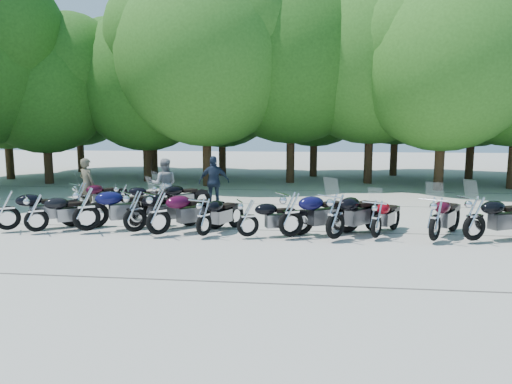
# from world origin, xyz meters

# --- Properties ---
(ground) EXTENTS (90.00, 90.00, 0.00)m
(ground) POSITION_xyz_m (0.00, 0.00, 0.00)
(ground) COLOR #A4A094
(ground) RESTS_ON ground
(tree_0) EXTENTS (7.50, 7.50, 9.21)m
(tree_0) POSITION_xyz_m (-15.42, 12.98, 5.45)
(tree_0) COLOR #3A2614
(tree_0) RESTS_ON ground
(tree_1) EXTENTS (6.97, 6.97, 8.55)m
(tree_1) POSITION_xyz_m (-12.04, 11.24, 5.06)
(tree_1) COLOR #3A2614
(tree_1) RESTS_ON ground
(tree_2) EXTENTS (7.31, 7.31, 8.97)m
(tree_2) POSITION_xyz_m (-7.25, 12.84, 5.31)
(tree_2) COLOR #3A2614
(tree_2) RESTS_ON ground
(tree_3) EXTENTS (8.70, 8.70, 10.67)m
(tree_3) POSITION_xyz_m (-3.57, 11.24, 6.32)
(tree_3) COLOR #3A2614
(tree_3) RESTS_ON ground
(tree_4) EXTENTS (9.13, 9.13, 11.20)m
(tree_4) POSITION_xyz_m (0.54, 13.09, 6.64)
(tree_4) COLOR #3A2614
(tree_4) RESTS_ON ground
(tree_5) EXTENTS (9.04, 9.04, 11.10)m
(tree_5) POSITION_xyz_m (4.61, 13.20, 6.57)
(tree_5) COLOR #3A2614
(tree_5) RESTS_ON ground
(tree_6) EXTENTS (8.00, 8.00, 9.82)m
(tree_6) POSITION_xyz_m (7.55, 10.82, 5.81)
(tree_6) COLOR #3A2614
(tree_6) RESTS_ON ground
(tree_9) EXTENTS (7.59, 7.59, 9.32)m
(tree_9) POSITION_xyz_m (-13.53, 17.59, 5.52)
(tree_9) COLOR #3A2614
(tree_9) RESTS_ON ground
(tree_10) EXTENTS (7.78, 7.78, 9.55)m
(tree_10) POSITION_xyz_m (-8.29, 16.97, 5.66)
(tree_10) COLOR #3A2614
(tree_10) RESTS_ON ground
(tree_11) EXTENTS (7.56, 7.56, 9.28)m
(tree_11) POSITION_xyz_m (-3.76, 16.43, 5.49)
(tree_11) COLOR #3A2614
(tree_11) RESTS_ON ground
(tree_12) EXTENTS (7.88, 7.88, 9.67)m
(tree_12) POSITION_xyz_m (1.80, 16.47, 5.72)
(tree_12) COLOR #3A2614
(tree_12) RESTS_ON ground
(tree_13) EXTENTS (8.31, 8.31, 10.20)m
(tree_13) POSITION_xyz_m (6.69, 17.47, 6.04)
(tree_13) COLOR #3A2614
(tree_13) RESTS_ON ground
(tree_14) EXTENTS (8.02, 8.02, 9.84)m
(tree_14) POSITION_xyz_m (10.68, 16.09, 5.83)
(tree_14) COLOR #3A2614
(tree_14) RESTS_ON ground
(motorcycle_0) EXTENTS (2.37, 1.89, 1.33)m
(motorcycle_0) POSITION_xyz_m (-6.87, 0.43, 0.67)
(motorcycle_0) COLOR black
(motorcycle_0) RESTS_ON ground
(motorcycle_1) EXTENTS (2.16, 1.87, 1.25)m
(motorcycle_1) POSITION_xyz_m (-5.95, 0.33, 0.62)
(motorcycle_1) COLOR black
(motorcycle_1) RESTS_ON ground
(motorcycle_2) EXTENTS (2.58, 2.06, 1.45)m
(motorcycle_2) POSITION_xyz_m (-4.60, 0.54, 0.73)
(motorcycle_2) COLOR #0D0E3B
(motorcycle_2) RESTS_ON ground
(motorcycle_3) EXTENTS (2.22, 2.21, 1.36)m
(motorcycle_3) POSITION_xyz_m (-3.23, 0.60, 0.68)
(motorcycle_3) COLOR black
(motorcycle_3) RESTS_ON ground
(motorcycle_4) EXTENTS (2.32, 2.18, 1.38)m
(motorcycle_4) POSITION_xyz_m (-2.49, 0.34, 0.69)
(motorcycle_4) COLOR #3C0822
(motorcycle_4) RESTS_ON ground
(motorcycle_5) EXTENTS (1.47, 2.20, 1.20)m
(motorcycle_5) POSITION_xyz_m (-1.26, 0.39, 0.60)
(motorcycle_5) COLOR black
(motorcycle_5) RESTS_ON ground
(motorcycle_6) EXTENTS (2.17, 1.38, 1.18)m
(motorcycle_6) POSITION_xyz_m (-0.09, 0.43, 0.59)
(motorcycle_6) COLOR black
(motorcycle_6) RESTS_ON ground
(motorcycle_7) EXTENTS (2.54, 1.95, 1.42)m
(motorcycle_7) POSITION_xyz_m (1.03, 0.49, 0.71)
(motorcycle_7) COLOR #0D0B34
(motorcycle_7) RESTS_ON ground
(motorcycle_8) EXTENTS (2.20, 2.37, 1.40)m
(motorcycle_8) POSITION_xyz_m (2.17, 0.38, 0.70)
(motorcycle_8) COLOR black
(motorcycle_8) RESTS_ON ground
(motorcycle_9) EXTENTS (1.53, 2.14, 1.18)m
(motorcycle_9) POSITION_xyz_m (3.24, 0.67, 0.59)
(motorcycle_9) COLOR maroon
(motorcycle_9) RESTS_ON ground
(motorcycle_10) EXTENTS (1.84, 2.37, 1.32)m
(motorcycle_10) POSITION_xyz_m (4.66, 0.49, 0.66)
(motorcycle_10) COLOR #390716
(motorcycle_10) RESTS_ON ground
(motorcycle_11) EXTENTS (2.50, 1.72, 1.37)m
(motorcycle_11) POSITION_xyz_m (5.65, 0.60, 0.68)
(motorcycle_11) COLOR black
(motorcycle_11) RESTS_ON ground
(motorcycle_13) EXTENTS (1.73, 2.16, 1.22)m
(motorcycle_13) POSITION_xyz_m (-6.14, 3.22, 0.61)
(motorcycle_13) COLOR black
(motorcycle_13) RESTS_ON ground
(motorcycle_14) EXTENTS (2.14, 1.37, 1.16)m
(motorcycle_14) POSITION_xyz_m (-4.74, 3.36, 0.58)
(motorcycle_14) COLOR black
(motorcycle_14) RESTS_ON ground
(motorcycle_15) EXTENTS (2.01, 2.10, 1.26)m
(motorcycle_15) POSITION_xyz_m (-3.35, 3.17, 0.63)
(motorcycle_15) COLOR black
(motorcycle_15) RESTS_ON ground
(rider_0) EXTENTS (0.80, 0.69, 1.86)m
(rider_0) POSITION_xyz_m (-6.26, 3.92, 0.93)
(rider_0) COLOR #504B39
(rider_0) RESTS_ON ground
(rider_1) EXTENTS (1.00, 0.84, 1.83)m
(rider_1) POSITION_xyz_m (-3.62, 4.45, 0.91)
(rider_1) COLOR gray
(rider_1) RESTS_ON ground
(rider_2) EXTENTS (1.18, 0.70, 1.89)m
(rider_2) POSITION_xyz_m (-1.95, 5.10, 0.94)
(rider_2) COLOR #1C273A
(rider_2) RESTS_ON ground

